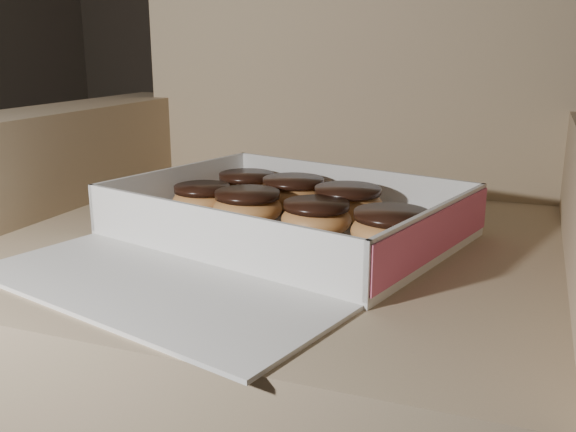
% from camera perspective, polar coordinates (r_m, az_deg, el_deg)
% --- Properties ---
extents(armchair, '(0.99, 0.83, 1.03)m').
position_cam_1_polar(armchair, '(1.00, 1.16, -7.97)').
color(armchair, '#927B5D').
rests_on(armchair, floor).
extents(bakery_box, '(0.55, 0.60, 0.07)m').
position_cam_1_polar(bakery_box, '(0.84, -1.64, -1.59)').
color(bakery_box, silver).
rests_on(bakery_box, armchair).
extents(donut_a, '(0.10, 0.10, 0.05)m').
position_cam_1_polar(donut_a, '(0.92, 5.31, 1.16)').
color(donut_a, '#CD8747').
rests_on(donut_a, bakery_box).
extents(donut_b, '(0.10, 0.10, 0.05)m').
position_cam_1_polar(donut_b, '(0.98, 0.48, 2.08)').
color(donut_b, '#CD8747').
rests_on(donut_b, bakery_box).
extents(donut_c, '(0.09, 0.09, 0.05)m').
position_cam_1_polar(donut_c, '(1.04, -3.70, 2.66)').
color(donut_c, '#CD8747').
rests_on(donut_c, bakery_box).
extents(donut_d, '(0.10, 0.10, 0.05)m').
position_cam_1_polar(donut_d, '(0.80, 9.20, -1.19)').
color(donut_d, '#CD8747').
rests_on(donut_d, bakery_box).
extents(donut_e, '(0.09, 0.09, 0.04)m').
position_cam_1_polar(donut_e, '(0.97, -7.62, 1.53)').
color(donut_e, '#CD8747').
rests_on(donut_e, bakery_box).
extents(donut_f, '(0.10, 0.10, 0.05)m').
position_cam_1_polar(donut_f, '(0.90, -3.62, 0.84)').
color(donut_f, '#CD8747').
rests_on(donut_f, bakery_box).
extents(donut_g, '(0.09, 0.09, 0.05)m').
position_cam_1_polar(donut_g, '(0.85, 2.53, -0.13)').
color(donut_g, '#CD8747').
rests_on(donut_g, bakery_box).
extents(crumb_a, '(0.01, 0.01, 0.00)m').
position_cam_1_polar(crumb_a, '(0.71, 7.76, -5.30)').
color(crumb_a, black).
rests_on(crumb_a, bakery_box).
extents(crumb_b, '(0.01, 0.01, 0.00)m').
position_cam_1_polar(crumb_b, '(0.73, 1.79, -4.75)').
color(crumb_b, black).
rests_on(crumb_b, bakery_box).
extents(crumb_c, '(0.01, 0.01, 0.00)m').
position_cam_1_polar(crumb_c, '(0.92, -6.95, -0.49)').
color(crumb_c, black).
rests_on(crumb_c, bakery_box).
extents(crumb_d, '(0.01, 0.01, 0.00)m').
position_cam_1_polar(crumb_d, '(0.78, 7.13, -3.41)').
color(crumb_d, black).
rests_on(crumb_d, bakery_box).
extents(crumb_e, '(0.01, 0.01, 0.00)m').
position_cam_1_polar(crumb_e, '(0.74, -1.44, -4.42)').
color(crumb_e, black).
rests_on(crumb_e, bakery_box).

